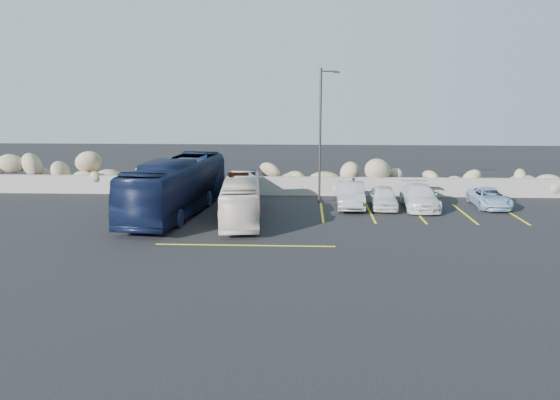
{
  "coord_description": "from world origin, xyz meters",
  "views": [
    {
      "loc": [
        1.66,
        -22.94,
        6.79
      ],
      "look_at": [
        0.38,
        4.0,
        1.29
      ],
      "focal_mm": 35.0,
      "sensor_mm": 36.0,
      "label": 1
    }
  ],
  "objects_px": {
    "car_c": "(420,197)",
    "car_a": "(384,197)",
    "tour_coach": "(176,187)",
    "car_d": "(490,198)",
    "vintage_bus": "(241,199)",
    "car_b": "(350,195)",
    "lamppost": "(321,132)"
  },
  "relations": [
    {
      "from": "vintage_bus",
      "to": "lamppost",
      "type": "bearing_deg",
      "value": 41.14
    },
    {
      "from": "car_a",
      "to": "car_d",
      "type": "relative_size",
      "value": 0.95
    },
    {
      "from": "lamppost",
      "to": "vintage_bus",
      "type": "height_order",
      "value": "lamppost"
    },
    {
      "from": "vintage_bus",
      "to": "car_d",
      "type": "relative_size",
      "value": 2.05
    },
    {
      "from": "car_c",
      "to": "car_d",
      "type": "relative_size",
      "value": 1.17
    },
    {
      "from": "car_c",
      "to": "lamppost",
      "type": "bearing_deg",
      "value": 170.87
    },
    {
      "from": "vintage_bus",
      "to": "tour_coach",
      "type": "height_order",
      "value": "tour_coach"
    },
    {
      "from": "tour_coach",
      "to": "car_b",
      "type": "relative_size",
      "value": 2.51
    },
    {
      "from": "tour_coach",
      "to": "car_d",
      "type": "height_order",
      "value": "tour_coach"
    },
    {
      "from": "car_a",
      "to": "car_b",
      "type": "bearing_deg",
      "value": -179.74
    },
    {
      "from": "vintage_bus",
      "to": "tour_coach",
      "type": "distance_m",
      "value": 3.92
    },
    {
      "from": "lamppost",
      "to": "car_b",
      "type": "relative_size",
      "value": 1.83
    },
    {
      "from": "car_b",
      "to": "car_c",
      "type": "height_order",
      "value": "car_b"
    },
    {
      "from": "vintage_bus",
      "to": "car_b",
      "type": "distance_m",
      "value": 6.91
    },
    {
      "from": "car_c",
      "to": "car_d",
      "type": "height_order",
      "value": "car_c"
    },
    {
      "from": "tour_coach",
      "to": "car_c",
      "type": "distance_m",
      "value": 13.91
    },
    {
      "from": "car_c",
      "to": "tour_coach",
      "type": "bearing_deg",
      "value": -169.11
    },
    {
      "from": "car_d",
      "to": "car_a",
      "type": "bearing_deg",
      "value": -174.14
    },
    {
      "from": "lamppost",
      "to": "car_a",
      "type": "height_order",
      "value": "lamppost"
    },
    {
      "from": "tour_coach",
      "to": "vintage_bus",
      "type": "bearing_deg",
      "value": -11.27
    },
    {
      "from": "car_a",
      "to": "car_b",
      "type": "xyz_separation_m",
      "value": [
        -1.91,
        0.09,
        0.09
      ]
    },
    {
      "from": "car_c",
      "to": "car_a",
      "type": "bearing_deg",
      "value": -175.9
    },
    {
      "from": "lamppost",
      "to": "tour_coach",
      "type": "distance_m",
      "value": 9.07
    },
    {
      "from": "tour_coach",
      "to": "car_a",
      "type": "xyz_separation_m",
      "value": [
        11.63,
        2.09,
        -0.89
      ]
    },
    {
      "from": "tour_coach",
      "to": "car_d",
      "type": "relative_size",
      "value": 2.81
    },
    {
      "from": "tour_coach",
      "to": "car_b",
      "type": "distance_m",
      "value": 9.99
    },
    {
      "from": "tour_coach",
      "to": "car_b",
      "type": "bearing_deg",
      "value": 19.37
    },
    {
      "from": "car_a",
      "to": "car_d",
      "type": "bearing_deg",
      "value": 8.17
    },
    {
      "from": "car_b",
      "to": "car_d",
      "type": "distance_m",
      "value": 8.16
    },
    {
      "from": "car_a",
      "to": "lamppost",
      "type": "bearing_deg",
      "value": 164.93
    },
    {
      "from": "tour_coach",
      "to": "car_b",
      "type": "height_order",
      "value": "tour_coach"
    },
    {
      "from": "car_c",
      "to": "car_d",
      "type": "bearing_deg",
      "value": 8.39
    }
  ]
}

